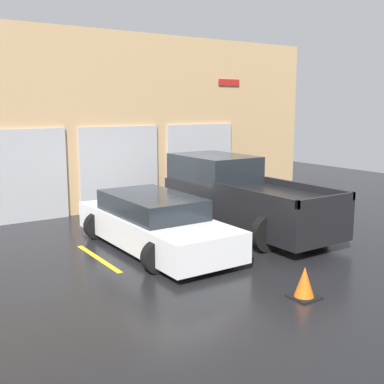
% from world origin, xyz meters
% --- Properties ---
extents(ground_plane, '(28.00, 28.00, 0.00)m').
position_xyz_m(ground_plane, '(0.00, 0.00, 0.00)').
color(ground_plane, black).
extents(shophouse_building, '(14.76, 0.68, 5.45)m').
position_xyz_m(shophouse_building, '(-0.01, 3.29, 2.68)').
color(shophouse_building, tan).
rests_on(shophouse_building, ground).
extents(pickup_truck, '(2.43, 5.28, 1.87)m').
position_xyz_m(pickup_truck, '(1.38, -0.95, 0.87)').
color(pickup_truck, black).
rests_on(pickup_truck, ground).
extents(sedan_white, '(2.18, 4.79, 1.23)m').
position_xyz_m(sedan_white, '(-1.38, -1.24, 0.59)').
color(sedan_white, white).
rests_on(sedan_white, ground).
extents(parking_stripe_far_left, '(0.12, 2.20, 0.01)m').
position_xyz_m(parking_stripe_far_left, '(-2.76, -1.27, 0.00)').
color(parking_stripe_far_left, gold).
rests_on(parking_stripe_far_left, ground).
extents(parking_stripe_left, '(0.12, 2.20, 0.01)m').
position_xyz_m(parking_stripe_left, '(0.00, -1.27, 0.00)').
color(parking_stripe_left, gold).
rests_on(parking_stripe_left, ground).
extents(parking_stripe_centre, '(0.12, 2.20, 0.01)m').
position_xyz_m(parking_stripe_centre, '(2.76, -1.27, 0.00)').
color(parking_stripe_centre, gold).
rests_on(parking_stripe_centre, ground).
extents(traffic_cone, '(0.47, 0.47, 0.55)m').
position_xyz_m(traffic_cone, '(-0.68, -5.23, 0.25)').
color(traffic_cone, black).
rests_on(traffic_cone, ground).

